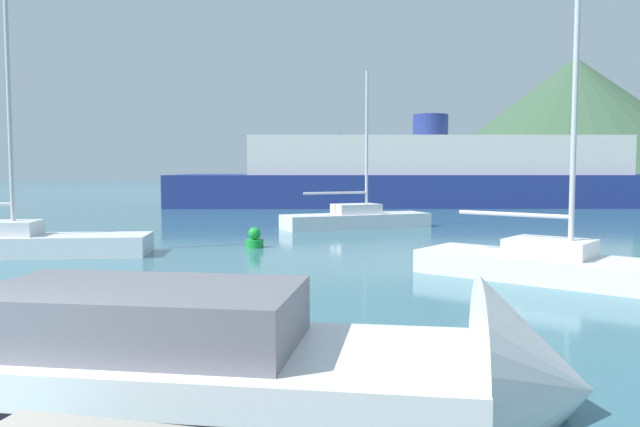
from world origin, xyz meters
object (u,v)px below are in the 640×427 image
(motorboat_near, at_px, (264,366))
(sailboat_middle, at_px, (356,218))
(sailboat_outer, at_px, (550,263))
(ferry_distant, at_px, (430,175))
(buoy_marker, at_px, (255,239))

(motorboat_near, relative_size, sailboat_middle, 1.16)
(motorboat_near, xyz_separation_m, sailboat_outer, (4.01, 8.40, 0.00))
(ferry_distant, bearing_deg, sailboat_middle, -110.08)
(motorboat_near, bearing_deg, sailboat_middle, 92.20)
(sailboat_outer, distance_m, ferry_distant, 29.69)
(sailboat_outer, bearing_deg, ferry_distant, 123.90)
(sailboat_outer, height_order, buoy_marker, sailboat_outer)
(sailboat_middle, relative_size, sailboat_outer, 0.94)
(sailboat_middle, height_order, ferry_distant, sailboat_middle)
(motorboat_near, xyz_separation_m, ferry_distant, (-0.16, 37.75, 1.66))
(sailboat_outer, xyz_separation_m, buoy_marker, (-8.37, 4.05, -0.11))
(motorboat_near, bearing_deg, sailboat_outer, 60.01)
(motorboat_near, height_order, sailboat_middle, sailboat_middle)
(sailboat_middle, bearing_deg, ferry_distant, 48.51)
(motorboat_near, distance_m, ferry_distant, 37.79)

